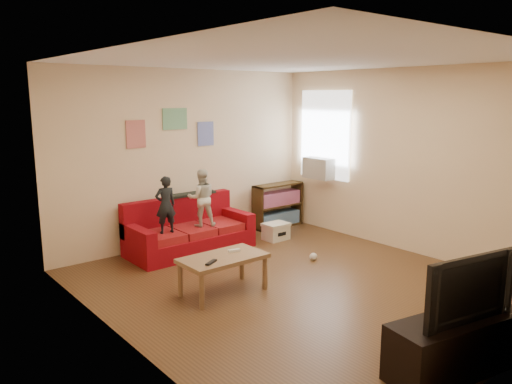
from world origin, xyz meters
TOP-DOWN VIEW (x-y plane):
  - room_shell at (0.00, 0.00)m, footprint 4.52×5.02m
  - sofa at (-0.28, 2.06)m, footprint 1.85×0.85m
  - child_a at (-0.73, 1.90)m, footprint 0.33×0.24m
  - child_b at (-0.13, 1.90)m, footprint 0.51×0.46m
  - coffee_table at (-0.84, 0.39)m, footprint 1.00×0.55m
  - remote at (-1.09, 0.27)m, footprint 0.19×0.13m
  - game_controller at (-0.64, 0.44)m, footprint 0.15×0.08m
  - bookshelf at (1.70, 2.26)m, footprint 0.96×0.29m
  - window at (2.22, 1.65)m, footprint 0.04×1.08m
  - ac_unit at (2.10, 1.65)m, footprint 0.28×0.55m
  - artwork_left at (-0.85, 2.48)m, footprint 0.30×0.01m
  - artwork_center at (-0.20, 2.48)m, footprint 0.42×0.01m
  - artwork_right at (0.35, 2.48)m, footprint 0.30×0.01m
  - file_box at (1.12, 1.65)m, footprint 0.40×0.30m
  - tv_stand at (-0.33, -2.25)m, footprint 1.34×0.67m
  - television at (-0.33, -2.25)m, footprint 0.99×0.32m
  - tissue at (0.83, 0.53)m, footprint 0.12×0.12m

SIDE VIEW (x-z plane):
  - tissue at x=0.83m, z-range 0.00..0.11m
  - file_box at x=1.12m, z-range 0.00..0.28m
  - tv_stand at x=-0.33m, z-range 0.00..0.48m
  - sofa at x=-0.28m, z-range -0.13..0.68m
  - bookshelf at x=1.70m, z-range -0.04..0.73m
  - coffee_table at x=-0.84m, z-range 0.16..0.61m
  - remote at x=-1.09m, z-range 0.45..0.47m
  - game_controller at x=-0.64m, z-range 0.45..0.48m
  - television at x=-0.33m, z-range 0.48..1.05m
  - child_a at x=-0.73m, z-range 0.39..1.20m
  - child_b at x=-0.13m, z-range 0.39..1.24m
  - ac_unit at x=2.10m, z-range 0.91..1.26m
  - room_shell at x=0.00m, z-range -0.01..2.71m
  - window at x=2.22m, z-range 0.90..2.38m
  - artwork_right at x=0.35m, z-range 1.51..1.89m
  - artwork_left at x=-0.85m, z-range 1.55..1.95m
  - artwork_center at x=-0.20m, z-range 1.79..2.11m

